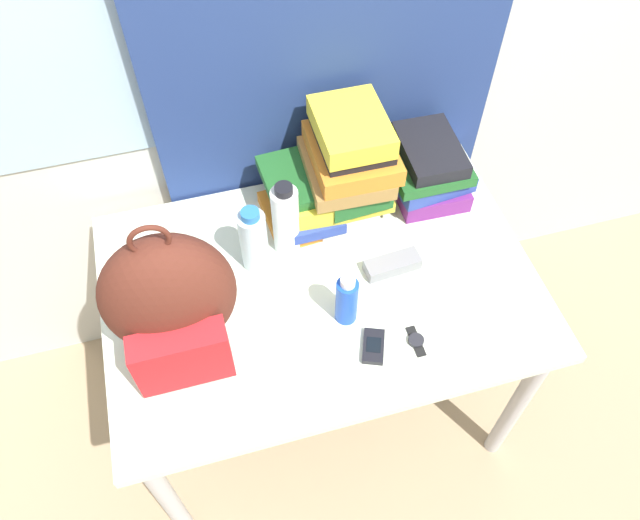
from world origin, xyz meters
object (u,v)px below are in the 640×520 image
book_stack_center (349,165)px  sports_bottle (286,219)px  book_stack_right (427,168)px  water_bottle (254,240)px  backpack (170,301)px  cell_phone (373,346)px  wristwatch (416,341)px  book_stack_left (304,195)px  sunglasses_case (392,265)px  sunscreen_bottle (347,300)px

book_stack_center → sports_bottle: (-0.20, -0.09, -0.05)m
book_stack_right → water_bottle: size_ratio=1.20×
backpack → cell_phone: 0.50m
wristwatch → book_stack_right: bearing=66.9°
book_stack_right → sports_bottle: 0.45m
backpack → book_stack_left: backpack is taller
book_stack_left → sunglasses_case: book_stack_left is taller
backpack → sunglasses_case: size_ratio=2.82×
backpack → book_stack_right: backpack is taller
book_stack_left → book_stack_center: 0.15m
sports_bottle → cell_phone: size_ratio=2.26×
cell_phone → wristwatch: 0.11m
sports_bottle → sunscreen_bottle: sports_bottle is taller
book_stack_center → sunscreen_bottle: (-0.11, -0.36, -0.09)m
book_stack_right → sports_bottle: sports_bottle is taller
book_stack_left → sunscreen_bottle: (0.01, -0.36, -0.00)m
water_bottle → sports_bottle: 0.10m
sunglasses_case → book_stack_right: bearing=53.3°
book_stack_center → sunglasses_case: bearing=-78.1°
sunscreen_bottle → backpack: bearing=174.0°
backpack → cell_phone: bearing=-18.3°
book_stack_right → wristwatch: size_ratio=2.95×
cell_phone → wristwatch: (0.11, -0.01, -0.00)m
book_stack_right → water_bottle: (-0.53, -0.13, 0.01)m
sports_bottle → book_stack_center: bearing=25.3°
book_stack_right → water_bottle: 0.55m
sunglasses_case → cell_phone: bearing=-120.1°
backpack → sunscreen_bottle: (0.41, -0.04, -0.10)m
backpack → sports_bottle: 0.39m
sports_bottle → sunscreen_bottle: size_ratio=1.43×
backpack → book_stack_center: size_ratio=1.32×
water_bottle → sports_bottle: bearing=20.3°
backpack → water_bottle: backpack is taller
sunscreen_bottle → sunglasses_case: size_ratio=1.09×
book_stack_center → backpack: bearing=-148.9°
sports_bottle → sunglasses_case: 0.31m
water_bottle → wristwatch: water_bottle is taller
sunscreen_bottle → cell_phone: size_ratio=1.58×
book_stack_left → sports_bottle: sports_bottle is taller
book_stack_center → book_stack_right: (0.24, 0.00, -0.08)m
sunscreen_bottle → book_stack_left: bearing=92.2°
backpack → sunglasses_case: 0.60m
backpack → cell_phone: size_ratio=4.09×
water_bottle → wristwatch: (0.33, -0.34, -0.10)m
backpack → book_stack_right: bearing=22.6°
book_stack_right → cell_phone: 0.56m
water_bottle → book_stack_right: bearing=13.9°
book_stack_left → sunscreen_bottle: bearing=-87.8°
backpack → book_stack_left: bearing=38.8°
backpack → book_stack_center: (0.52, 0.31, -0.01)m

